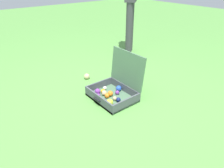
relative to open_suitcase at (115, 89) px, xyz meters
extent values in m
plane|color=#569342|center=(-0.02, -0.13, -0.11)|extent=(16.00, 16.00, 0.00)
cube|color=#4C7051|center=(0.00, -0.05, -0.10)|extent=(0.54, 0.42, 0.03)
cube|color=#4C5156|center=(-0.26, -0.05, -0.05)|extent=(0.02, 0.42, 0.12)
cube|color=#4C5156|center=(0.26, -0.05, -0.05)|extent=(0.02, 0.42, 0.12)
cube|color=#4C5156|center=(0.00, -0.25, -0.05)|extent=(0.50, 0.02, 0.12)
cube|color=#4C5156|center=(0.00, 0.15, -0.05)|extent=(0.50, 0.02, 0.12)
cube|color=#4C7051|center=(0.00, 0.18, 0.21)|extent=(0.54, 0.06, 0.42)
cube|color=black|center=(0.00, -0.27, -0.05)|extent=(0.11, 0.02, 0.02)
sphere|color=orange|center=(-0.02, -0.06, -0.06)|extent=(0.07, 0.07, 0.07)
sphere|color=purple|center=(-0.16, -0.15, -0.05)|extent=(0.07, 0.07, 0.07)
sphere|color=white|center=(-0.18, -0.02, -0.07)|extent=(0.05, 0.05, 0.05)
sphere|color=navy|center=(0.05, -0.21, -0.06)|extent=(0.05, 0.05, 0.05)
sphere|color=navy|center=(0.14, -0.07, -0.06)|extent=(0.05, 0.05, 0.05)
sphere|color=blue|center=(-0.05, 0.10, -0.05)|extent=(0.07, 0.07, 0.07)
sphere|color=orange|center=(-0.01, -0.12, -0.06)|extent=(0.06, 0.06, 0.06)
sphere|color=#D1B784|center=(-0.08, -0.11, -0.06)|extent=(0.06, 0.06, 0.06)
sphere|color=#CCDB38|center=(0.13, -0.19, -0.05)|extent=(0.08, 0.08, 0.08)
sphere|color=#D1B784|center=(0.08, -0.08, -0.07)|extent=(0.05, 0.05, 0.05)
sphere|color=purple|center=(0.00, 0.03, -0.06)|extent=(0.05, 0.05, 0.05)
sphere|color=purple|center=(-0.09, -0.19, -0.06)|extent=(0.05, 0.05, 0.05)
sphere|color=yellow|center=(-0.13, -0.09, -0.06)|extent=(0.05, 0.05, 0.05)
sphere|color=white|center=(0.22, -0.06, -0.07)|extent=(0.05, 0.05, 0.05)
sphere|color=#D1B784|center=(-0.62, -0.01, -0.07)|extent=(0.08, 0.08, 0.08)
cylinder|color=#3D3D42|center=(-1.16, 1.31, 0.34)|extent=(0.12, 0.12, 0.90)
cylinder|color=#3D3D42|center=(-1.04, 1.17, 0.34)|extent=(0.12, 0.12, 0.90)
camera|label=1|loc=(1.64, -1.36, 1.23)|focal=32.83mm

